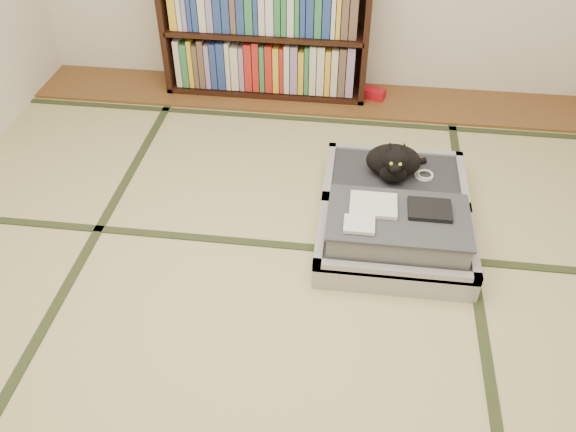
# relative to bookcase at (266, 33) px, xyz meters

# --- Properties ---
(floor) EXTENTS (4.50, 4.50, 0.00)m
(floor) POSITION_rel_bookcase_xyz_m (0.33, -2.07, -0.45)
(floor) COLOR #C7BB85
(floor) RESTS_ON ground
(wood_strip) EXTENTS (4.00, 0.50, 0.02)m
(wood_strip) POSITION_rel_bookcase_xyz_m (0.33, -0.07, -0.44)
(wood_strip) COLOR brown
(wood_strip) RESTS_ON ground
(red_item) EXTENTS (0.17, 0.13, 0.07)m
(red_item) POSITION_rel_bookcase_xyz_m (0.79, -0.04, -0.40)
(red_item) COLOR #B30E1A
(red_item) RESTS_ON wood_strip
(tatami_borders) EXTENTS (4.00, 4.50, 0.01)m
(tatami_borders) POSITION_rel_bookcase_xyz_m (0.33, -1.57, -0.45)
(tatami_borders) COLOR #2D381E
(tatami_borders) RESTS_ON ground
(bookcase) EXTENTS (1.43, 0.33, 0.92)m
(bookcase) POSITION_rel_bookcase_xyz_m (0.00, 0.00, 0.00)
(bookcase) COLOR black
(bookcase) RESTS_ON wood_strip
(suitcase) EXTENTS (0.79, 1.06, 0.31)m
(suitcase) POSITION_rel_bookcase_xyz_m (0.92, -1.48, -0.34)
(suitcase) COLOR #9F9EA3
(suitcase) RESTS_ON floor
(cat) EXTENTS (0.35, 0.36, 0.28)m
(cat) POSITION_rel_bookcase_xyz_m (0.90, -1.19, -0.19)
(cat) COLOR black
(cat) RESTS_ON suitcase
(cable_coil) EXTENTS (0.11, 0.11, 0.03)m
(cable_coil) POSITION_rel_bookcase_xyz_m (1.08, -1.16, -0.29)
(cable_coil) COLOR white
(cable_coil) RESTS_ON suitcase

